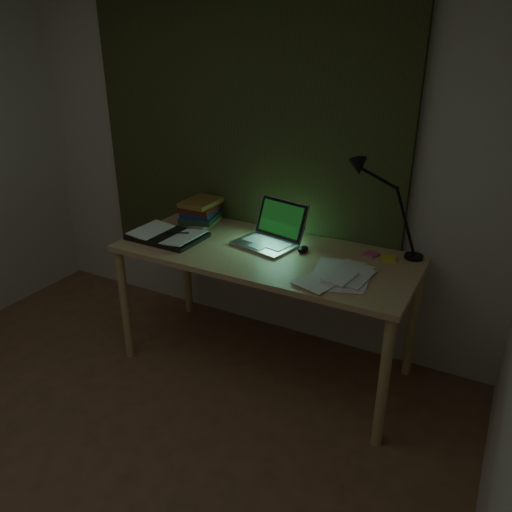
{
  "coord_description": "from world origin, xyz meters",
  "views": [
    {
      "loc": [
        1.63,
        -0.88,
        1.97
      ],
      "look_at": [
        0.4,
        1.41,
        0.82
      ],
      "focal_mm": 35.0,
      "sensor_mm": 36.0,
      "label": 1
    }
  ],
  "objects_px": {
    "laptop": "(264,226)",
    "desk_lamp": "(420,211)",
    "book_stack": "(201,211)",
    "loose_papers": "(332,275)",
    "desk": "(265,310)",
    "open_textbook": "(167,235)"
  },
  "relations": [
    {
      "from": "open_textbook",
      "to": "laptop",
      "type": "bearing_deg",
      "value": 17.53
    },
    {
      "from": "laptop",
      "to": "book_stack",
      "type": "height_order",
      "value": "laptop"
    },
    {
      "from": "desk",
      "to": "book_stack",
      "type": "relative_size",
      "value": 6.66
    },
    {
      "from": "desk",
      "to": "open_textbook",
      "type": "relative_size",
      "value": 3.97
    },
    {
      "from": "open_textbook",
      "to": "desk_lamp",
      "type": "bearing_deg",
      "value": 17.49
    },
    {
      "from": "desk",
      "to": "book_stack",
      "type": "xyz_separation_m",
      "value": [
        -0.6,
        0.22,
        0.49
      ]
    },
    {
      "from": "open_textbook",
      "to": "loose_papers",
      "type": "distance_m",
      "value": 1.1
    },
    {
      "from": "laptop",
      "to": "open_textbook",
      "type": "xyz_separation_m",
      "value": [
        -0.6,
        -0.17,
        -0.11
      ]
    },
    {
      "from": "laptop",
      "to": "loose_papers",
      "type": "distance_m",
      "value": 0.56
    },
    {
      "from": "laptop",
      "to": "desk_lamp",
      "type": "xyz_separation_m",
      "value": [
        0.84,
        0.24,
        0.16
      ]
    },
    {
      "from": "desk_lamp",
      "to": "laptop",
      "type": "bearing_deg",
      "value": -168.98
    },
    {
      "from": "laptop",
      "to": "loose_papers",
      "type": "xyz_separation_m",
      "value": [
        0.51,
        -0.2,
        -0.12
      ]
    },
    {
      "from": "laptop",
      "to": "loose_papers",
      "type": "bearing_deg",
      "value": -8.27
    },
    {
      "from": "laptop",
      "to": "book_stack",
      "type": "distance_m",
      "value": 0.58
    },
    {
      "from": "book_stack",
      "to": "laptop",
      "type": "bearing_deg",
      "value": -14.91
    },
    {
      "from": "desk",
      "to": "book_stack",
      "type": "bearing_deg",
      "value": 160.27
    },
    {
      "from": "laptop",
      "to": "loose_papers",
      "type": "relative_size",
      "value": 1.24
    },
    {
      "from": "book_stack",
      "to": "desk_lamp",
      "type": "distance_m",
      "value": 1.41
    },
    {
      "from": "desk",
      "to": "laptop",
      "type": "height_order",
      "value": "laptop"
    },
    {
      "from": "loose_papers",
      "to": "desk",
      "type": "bearing_deg",
      "value": 164.13
    },
    {
      "from": "open_textbook",
      "to": "desk_lamp",
      "type": "xyz_separation_m",
      "value": [
        1.43,
        0.41,
        0.27
      ]
    },
    {
      "from": "book_stack",
      "to": "open_textbook",
      "type": "bearing_deg",
      "value": -96.48
    }
  ]
}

